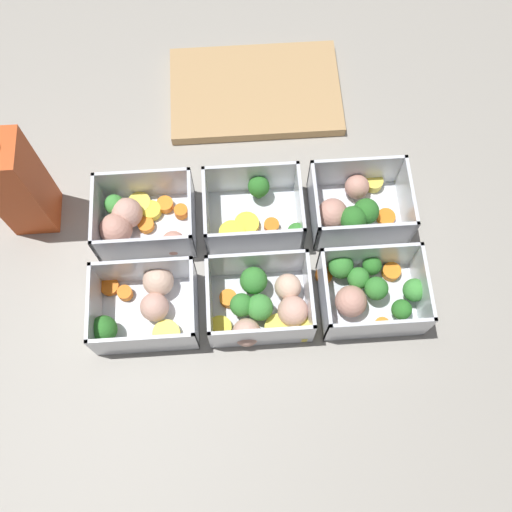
# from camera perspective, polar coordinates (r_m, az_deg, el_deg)

# --- Properties ---
(ground_plane) EXTENTS (4.00, 4.00, 0.00)m
(ground_plane) POSITION_cam_1_polar(r_m,az_deg,el_deg) (0.89, 0.00, -0.61)
(ground_plane) COLOR gray
(container_near_left) EXTENTS (0.15, 0.13, 0.07)m
(container_near_left) POSITION_cam_1_polar(r_m,az_deg,el_deg) (0.86, -10.58, -4.71)
(container_near_left) COLOR silver
(container_near_left) RESTS_ON ground_plane
(container_near_center) EXTENTS (0.16, 0.13, 0.07)m
(container_near_center) POSITION_cam_1_polar(r_m,az_deg,el_deg) (0.84, 0.77, -4.69)
(container_near_center) COLOR silver
(container_near_center) RESTS_ON ground_plane
(container_near_right) EXTENTS (0.16, 0.12, 0.07)m
(container_near_right) POSITION_cam_1_polar(r_m,az_deg,el_deg) (0.86, 10.72, -3.24)
(container_near_right) COLOR silver
(container_near_right) RESTS_ON ground_plane
(container_far_left) EXTENTS (0.14, 0.12, 0.07)m
(container_far_left) POSITION_cam_1_polar(r_m,az_deg,el_deg) (0.91, -11.15, 3.38)
(container_far_left) COLOR silver
(container_far_left) RESTS_ON ground_plane
(container_far_center) EXTENTS (0.15, 0.11, 0.07)m
(container_far_center) POSITION_cam_1_polar(r_m,az_deg,el_deg) (0.89, -0.06, 4.05)
(container_far_center) COLOR silver
(container_far_center) RESTS_ON ground_plane
(container_far_right) EXTENTS (0.14, 0.12, 0.07)m
(container_far_right) POSITION_cam_1_polar(r_m,az_deg,el_deg) (0.91, 9.42, 4.62)
(container_far_right) COLOR silver
(container_far_right) RESTS_ON ground_plane
(juice_carton) EXTENTS (0.07, 0.07, 0.20)m
(juice_carton) POSITION_cam_1_polar(r_m,az_deg,el_deg) (0.90, -21.83, 6.35)
(juice_carton) COLOR #D14C1E
(juice_carton) RESTS_ON ground_plane
(cutting_board) EXTENTS (0.28, 0.18, 0.02)m
(cutting_board) POSITION_cam_1_polar(r_m,az_deg,el_deg) (1.03, -0.07, 15.41)
(cutting_board) COLOR tan
(cutting_board) RESTS_ON ground_plane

